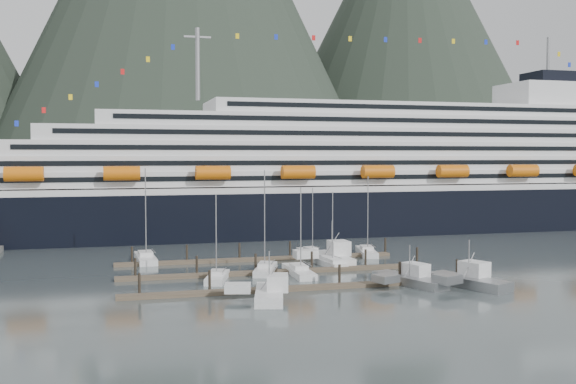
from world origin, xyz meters
name	(u,v)px	position (x,y,z in m)	size (l,w,h in m)	color
ground	(313,275)	(0.00, 0.00, 0.00)	(1600.00, 1600.00, 0.00)	#444F50
mountains	(190,10)	(52.48, 588.54, 163.40)	(870.00, 440.00, 420.00)	#212C21
cruise_ship	(365,180)	(30.03, 54.94, 12.04)	(210.00, 30.40, 50.30)	black
dock_near	(300,287)	(-4.93, -9.95, 0.31)	(48.18, 2.28, 3.20)	#4A3D2F
dock_mid	(277,271)	(-4.93, 3.05, 0.31)	(48.18, 2.28, 3.20)	#4A3D2F
dock_far	(258,259)	(-4.93, 16.05, 0.31)	(48.18, 2.28, 3.20)	#4A3D2F
sailboat_a	(217,278)	(-14.67, -0.58, 0.42)	(4.99, 9.16, 12.91)	silver
sailboat_b	(265,270)	(-6.42, 4.23, 0.44)	(5.90, 10.39, 16.29)	silver
sailboat_d	(299,272)	(-2.00, 1.00, 0.42)	(2.96, 11.37, 13.81)	silver
sailboat_e	(146,259)	(-23.67, 19.99, 0.45)	(3.41, 11.42, 16.43)	silver
sailboat_f	(311,253)	(5.70, 19.99, 0.41)	(3.22, 8.37, 12.59)	silver
sailboat_g	(367,252)	(15.63, 17.71, 0.43)	(4.96, 11.02, 14.79)	silver
sailboat_h	(330,264)	(5.17, 7.41, 0.41)	(3.36, 8.73, 12.57)	silver
trawler_b	(268,293)	(-10.54, -14.97, 0.87)	(8.56, 10.87, 6.71)	silver
trawler_c	(409,279)	(10.65, -10.52, 0.81)	(9.63, 12.30, 6.07)	gray
trawler_d	(468,280)	(17.87, -13.98, 0.91)	(10.21, 12.41, 7.12)	gray
trawler_e	(331,258)	(6.17, 9.91, 0.98)	(9.29, 12.19, 7.93)	silver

